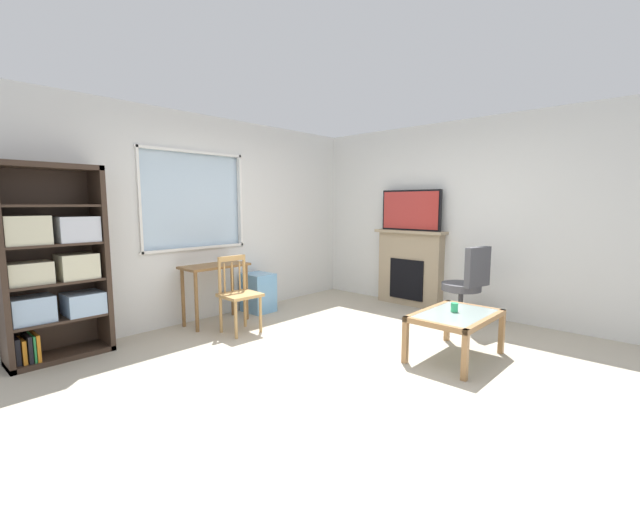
{
  "coord_description": "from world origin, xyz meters",
  "views": [
    {
      "loc": [
        -3.03,
        -2.49,
        1.51
      ],
      "look_at": [
        0.35,
        0.62,
        0.93
      ],
      "focal_mm": 23.04,
      "sensor_mm": 36.0,
      "label": 1
    }
  ],
  "objects_px": {
    "tv": "(411,210)",
    "office_chair": "(467,282)",
    "desk_under_window": "(215,276)",
    "sippy_cup": "(454,307)",
    "fireplace": "(410,268)",
    "bookshelf": "(54,267)",
    "plastic_drawer_unit": "(258,292)",
    "wooden_chair": "(238,293)",
    "coffee_table": "(456,320)"
  },
  "relations": [
    {
      "from": "desk_under_window",
      "to": "fireplace",
      "type": "distance_m",
      "value": 2.84
    },
    {
      "from": "office_chair",
      "to": "coffee_table",
      "type": "relative_size",
      "value": 1.07
    },
    {
      "from": "plastic_drawer_unit",
      "to": "coffee_table",
      "type": "distance_m",
      "value": 2.83
    },
    {
      "from": "fireplace",
      "to": "tv",
      "type": "relative_size",
      "value": 1.18
    },
    {
      "from": "plastic_drawer_unit",
      "to": "tv",
      "type": "xyz_separation_m",
      "value": [
        1.77,
        -1.36,
        1.15
      ]
    },
    {
      "from": "tv",
      "to": "office_chair",
      "type": "bearing_deg",
      "value": -112.82
    },
    {
      "from": "plastic_drawer_unit",
      "to": "coffee_table",
      "type": "relative_size",
      "value": 0.58
    },
    {
      "from": "wooden_chair",
      "to": "coffee_table",
      "type": "height_order",
      "value": "wooden_chair"
    },
    {
      "from": "wooden_chair",
      "to": "office_chair",
      "type": "xyz_separation_m",
      "value": [
        2.06,
        -1.88,
        0.09
      ]
    },
    {
      "from": "bookshelf",
      "to": "tv",
      "type": "relative_size",
      "value": 1.99
    },
    {
      "from": "plastic_drawer_unit",
      "to": "office_chair",
      "type": "xyz_separation_m",
      "value": [
        1.32,
        -2.45,
        0.28
      ]
    },
    {
      "from": "desk_under_window",
      "to": "tv",
      "type": "distance_m",
      "value": 2.94
    },
    {
      "from": "sippy_cup",
      "to": "tv",
      "type": "bearing_deg",
      "value": 42.56
    },
    {
      "from": "desk_under_window",
      "to": "plastic_drawer_unit",
      "type": "distance_m",
      "value": 0.8
    },
    {
      "from": "coffee_table",
      "to": "office_chair",
      "type": "bearing_deg",
      "value": 18.25
    },
    {
      "from": "desk_under_window",
      "to": "wooden_chair",
      "type": "bearing_deg",
      "value": -92.45
    },
    {
      "from": "plastic_drawer_unit",
      "to": "sippy_cup",
      "type": "height_order",
      "value": "sippy_cup"
    },
    {
      "from": "wooden_chair",
      "to": "bookshelf",
      "type": "bearing_deg",
      "value": 159.85
    },
    {
      "from": "desk_under_window",
      "to": "office_chair",
      "type": "height_order",
      "value": "office_chair"
    },
    {
      "from": "office_chair",
      "to": "coffee_table",
      "type": "distance_m",
      "value": 1.2
    },
    {
      "from": "plastic_drawer_unit",
      "to": "fireplace",
      "type": "bearing_deg",
      "value": -37.28
    },
    {
      "from": "wooden_chair",
      "to": "plastic_drawer_unit",
      "type": "height_order",
      "value": "wooden_chair"
    },
    {
      "from": "bookshelf",
      "to": "office_chair",
      "type": "xyz_separation_m",
      "value": [
        3.76,
        -2.51,
        -0.35
      ]
    },
    {
      "from": "office_chair",
      "to": "coffee_table",
      "type": "bearing_deg",
      "value": -161.75
    },
    {
      "from": "plastic_drawer_unit",
      "to": "fireplace",
      "type": "height_order",
      "value": "fireplace"
    },
    {
      "from": "office_chair",
      "to": "coffee_table",
      "type": "xyz_separation_m",
      "value": [
        -1.13,
        -0.37,
        -0.17
      ]
    },
    {
      "from": "tv",
      "to": "office_chair",
      "type": "distance_m",
      "value": 1.46
    },
    {
      "from": "coffee_table",
      "to": "plastic_drawer_unit",
      "type": "bearing_deg",
      "value": 93.81
    },
    {
      "from": "coffee_table",
      "to": "tv",
      "type": "bearing_deg",
      "value": 42.58
    },
    {
      "from": "sippy_cup",
      "to": "office_chair",
      "type": "bearing_deg",
      "value": 17.2
    },
    {
      "from": "office_chair",
      "to": "tv",
      "type": "bearing_deg",
      "value": 67.18
    },
    {
      "from": "tv",
      "to": "sippy_cup",
      "type": "relative_size",
      "value": 10.53
    },
    {
      "from": "office_chair",
      "to": "sippy_cup",
      "type": "height_order",
      "value": "office_chair"
    },
    {
      "from": "plastic_drawer_unit",
      "to": "sippy_cup",
      "type": "relative_size",
      "value": 6.03
    },
    {
      "from": "desk_under_window",
      "to": "wooden_chair",
      "type": "distance_m",
      "value": 0.53
    },
    {
      "from": "fireplace",
      "to": "coffee_table",
      "type": "bearing_deg",
      "value": -137.74
    },
    {
      "from": "desk_under_window",
      "to": "fireplace",
      "type": "relative_size",
      "value": 0.74
    },
    {
      "from": "bookshelf",
      "to": "office_chair",
      "type": "relative_size",
      "value": 1.89
    },
    {
      "from": "bookshelf",
      "to": "office_chair",
      "type": "bearing_deg",
      "value": -33.65
    },
    {
      "from": "desk_under_window",
      "to": "fireplace",
      "type": "height_order",
      "value": "fireplace"
    },
    {
      "from": "office_chair",
      "to": "coffee_table",
      "type": "height_order",
      "value": "office_chair"
    },
    {
      "from": "tv",
      "to": "fireplace",
      "type": "bearing_deg",
      "value": 0.0
    },
    {
      "from": "coffee_table",
      "to": "wooden_chair",
      "type": "bearing_deg",
      "value": 112.55
    },
    {
      "from": "plastic_drawer_unit",
      "to": "tv",
      "type": "relative_size",
      "value": 0.57
    },
    {
      "from": "desk_under_window",
      "to": "bookshelf",
      "type": "bearing_deg",
      "value": 176.34
    },
    {
      "from": "desk_under_window",
      "to": "plastic_drawer_unit",
      "type": "relative_size",
      "value": 1.53
    },
    {
      "from": "wooden_chair",
      "to": "tv",
      "type": "distance_m",
      "value": 2.81
    },
    {
      "from": "tv",
      "to": "coffee_table",
      "type": "height_order",
      "value": "tv"
    },
    {
      "from": "coffee_table",
      "to": "sippy_cup",
      "type": "distance_m",
      "value": 0.12
    },
    {
      "from": "bookshelf",
      "to": "coffee_table",
      "type": "height_order",
      "value": "bookshelf"
    }
  ]
}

